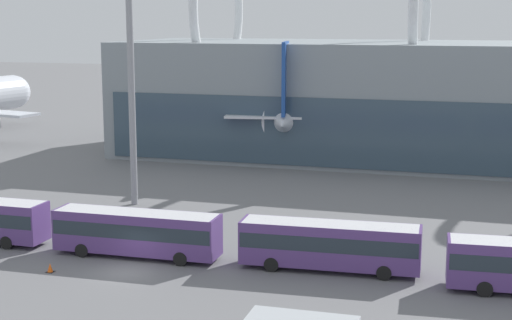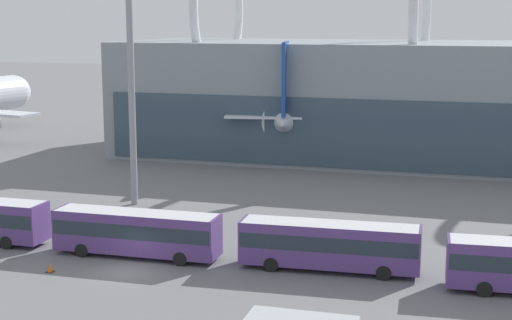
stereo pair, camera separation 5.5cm
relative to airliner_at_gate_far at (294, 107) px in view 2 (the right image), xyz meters
The scene contains 6 objects.
ground_plane 54.61m from the airliner_at_gate_far, 87.81° to the right, with size 440.00×440.00×0.00m, color slate.
airliner_at_gate_far is the anchor object (origin of this frame).
shuttle_bus_2 51.11m from the airliner_at_gate_far, 88.61° to the right, with size 12.24×2.82×3.30m.
shuttle_bus_3 52.42m from the airliner_at_gate_far, 73.19° to the right, with size 12.31×3.26×3.30m.
floodlight_mast 38.46m from the airliner_at_gate_far, 99.34° to the right, with size 2.49×2.49×26.23m.
traffic_cone_0 56.19m from the airliner_at_gate_far, 92.97° to the right, with size 0.51×0.51×0.62m.
Camera 2 is at (23.13, -46.17, 16.94)m, focal length 55.00 mm.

